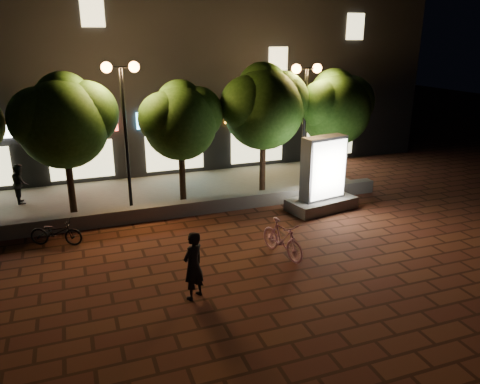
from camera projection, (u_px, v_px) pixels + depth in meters
name	position (u px, v px, depth m)	size (l,w,h in m)	color
ground	(212.00, 265.00, 12.92)	(80.00, 80.00, 0.00)	#522919
retaining_wall	(179.00, 209.00, 16.40)	(16.00, 0.45, 0.50)	slate
sidewalk	(165.00, 193.00, 18.69)	(16.00, 5.00, 0.08)	slate
building_block	(133.00, 59.00, 22.88)	(28.00, 8.12, 11.30)	black
tree_left	(64.00, 118.00, 15.56)	(3.60, 3.00, 4.89)	black
tree_mid	(181.00, 118.00, 16.93)	(3.24, 2.70, 4.50)	black
tree_right	(264.00, 104.00, 17.90)	(3.72, 3.10, 5.07)	black
tree_far_right	(336.00, 105.00, 19.01)	(3.48, 2.90, 4.76)	black
street_lamp_left	(123.00, 99.00, 15.77)	(1.26, 0.36, 5.18)	black
street_lamp_right	(306.00, 95.00, 18.10)	(1.26, 0.36, 4.98)	black
ad_kiosk	(323.00, 181.00, 16.75)	(2.71, 1.72, 2.72)	slate
scooter_pink	(282.00, 239.00, 13.29)	(0.51, 1.80, 1.08)	#C17C9F
rider	(193.00, 266.00, 11.04)	(0.63, 0.41, 1.72)	black
scooter_parked	(56.00, 232.00, 14.03)	(0.55, 1.59, 0.83)	black
pedestrian	(20.00, 183.00, 17.31)	(0.73, 0.57, 1.50)	black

